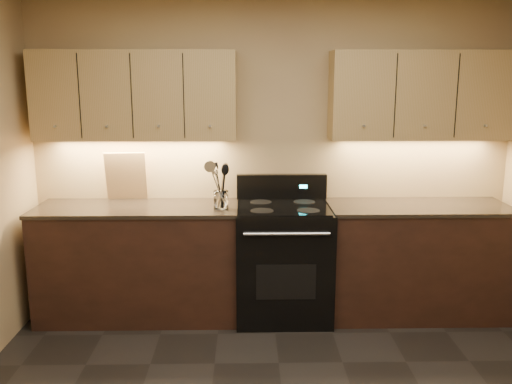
# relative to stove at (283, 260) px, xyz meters

# --- Properties ---
(wall_back) EXTENTS (4.00, 0.04, 2.60)m
(wall_back) POSITION_rel_stove_xyz_m (-0.08, 0.32, 0.82)
(wall_back) COLOR tan
(wall_back) RESTS_ON ground
(counter_left) EXTENTS (1.62, 0.62, 0.93)m
(counter_left) POSITION_rel_stove_xyz_m (-1.18, 0.02, -0.01)
(counter_left) COLOR black
(counter_left) RESTS_ON ground
(counter_right) EXTENTS (1.46, 0.62, 0.93)m
(counter_right) POSITION_rel_stove_xyz_m (1.10, 0.02, -0.01)
(counter_right) COLOR black
(counter_right) RESTS_ON ground
(stove) EXTENTS (0.76, 0.68, 1.14)m
(stove) POSITION_rel_stove_xyz_m (0.00, 0.00, 0.00)
(stove) COLOR black
(stove) RESTS_ON ground
(upper_cab_left) EXTENTS (1.60, 0.30, 0.70)m
(upper_cab_left) POSITION_rel_stove_xyz_m (-1.18, 0.17, 1.32)
(upper_cab_left) COLOR tan
(upper_cab_left) RESTS_ON wall_back
(upper_cab_right) EXTENTS (1.44, 0.30, 0.70)m
(upper_cab_right) POSITION_rel_stove_xyz_m (1.10, 0.17, 1.32)
(upper_cab_right) COLOR tan
(upper_cab_right) RESTS_ON wall_back
(outlet_plate) EXTENTS (0.08, 0.01, 0.12)m
(outlet_plate) POSITION_rel_stove_xyz_m (-1.38, 0.31, 0.64)
(outlet_plate) COLOR #B2B5BA
(outlet_plate) RESTS_ON wall_back
(utensil_crock) EXTENTS (0.14, 0.14, 0.14)m
(utensil_crock) POSITION_rel_stove_xyz_m (-0.50, -0.07, 0.52)
(utensil_crock) COLOR white
(utensil_crock) RESTS_ON counter_left
(cutting_board) EXTENTS (0.34, 0.15, 0.41)m
(cutting_board) POSITION_rel_stove_xyz_m (-1.31, 0.25, 0.65)
(cutting_board) COLOR tan
(cutting_board) RESTS_ON counter_left
(wooden_spoon) EXTENTS (0.12, 0.09, 0.35)m
(wooden_spoon) POSITION_rel_stove_xyz_m (-0.52, -0.08, 0.64)
(wooden_spoon) COLOR tan
(wooden_spoon) RESTS_ON utensil_crock
(black_spoon) EXTENTS (0.10, 0.10, 0.34)m
(black_spoon) POSITION_rel_stove_xyz_m (-0.50, -0.04, 0.63)
(black_spoon) COLOR black
(black_spoon) RESTS_ON utensil_crock
(black_turner) EXTENTS (0.15, 0.19, 0.38)m
(black_turner) POSITION_rel_stove_xyz_m (-0.49, -0.09, 0.65)
(black_turner) COLOR black
(black_turner) RESTS_ON utensil_crock
(steel_spatula) EXTENTS (0.18, 0.13, 0.34)m
(steel_spatula) POSITION_rel_stove_xyz_m (-0.47, -0.06, 0.63)
(steel_spatula) COLOR silver
(steel_spatula) RESTS_ON utensil_crock
(steel_skimmer) EXTENTS (0.22, 0.11, 0.37)m
(steel_skimmer) POSITION_rel_stove_xyz_m (-0.47, -0.07, 0.65)
(steel_skimmer) COLOR silver
(steel_skimmer) RESTS_ON utensil_crock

